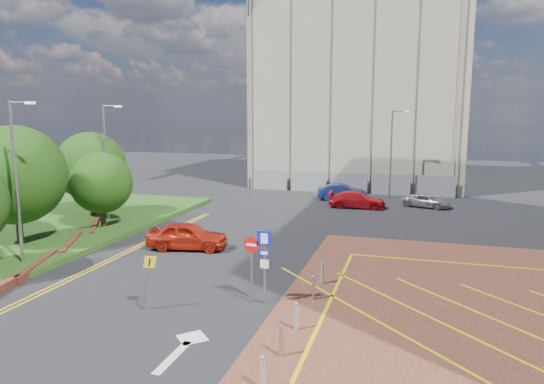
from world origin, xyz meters
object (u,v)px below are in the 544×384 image
at_px(lamp_left_far, 107,158).
at_px(tree_d, 91,166).
at_px(tree_b, 15,175).
at_px(warning_sign, 147,276).
at_px(sign_cluster, 260,257).
at_px(car_red_back, 357,200).
at_px(lamp_back, 392,151).
at_px(car_silver_back, 427,201).
at_px(car_red_left, 187,236).
at_px(lamp_left_near, 17,176).
at_px(tree_c, 101,183).
at_px(car_blue_back, 342,192).

bearing_deg(lamp_left_far, tree_d, 154.32).
relative_size(tree_b, warning_sign, 2.99).
relative_size(sign_cluster, car_red_back, 0.69).
height_order(lamp_back, car_red_back, lamp_back).
bearing_deg(car_red_back, car_silver_back, -73.84).
bearing_deg(car_red_left, tree_b, 94.85).
bearing_deg(tree_b, tree_d, 97.13).
distance_m(lamp_left_far, car_silver_back, 25.35).
distance_m(tree_d, car_red_left, 12.10).
bearing_deg(sign_cluster, lamp_left_near, 175.44).
bearing_deg(tree_c, lamp_left_near, -82.31).
relative_size(tree_d, sign_cluster, 1.90).
bearing_deg(tree_b, car_blue_back, 53.59).
bearing_deg(sign_cluster, warning_sign, -154.18).
bearing_deg(car_silver_back, lamp_back, 59.17).
height_order(tree_b, tree_c, tree_b).
relative_size(tree_d, lamp_left_far, 0.76).
bearing_deg(sign_cluster, car_blue_back, 90.72).
height_order(lamp_left_near, car_red_left, lamp_left_near).
relative_size(warning_sign, car_red_back, 0.48).
xyz_separation_m(tree_c, lamp_left_near, (1.08, -8.00, 1.47)).
bearing_deg(tree_c, tree_d, 135.00).
height_order(tree_b, car_red_left, tree_b).
bearing_deg(sign_cluster, tree_c, 146.84).
xyz_separation_m(tree_d, lamp_back, (20.58, 15.00, 0.49)).
xyz_separation_m(lamp_left_far, lamp_back, (18.50, 16.00, -0.30)).
bearing_deg(lamp_left_near, lamp_back, 57.60).
xyz_separation_m(tree_b, sign_cluster, (15.80, -4.02, -2.28)).
bearing_deg(car_blue_back, sign_cluster, 174.01).
bearing_deg(lamp_back, car_blue_back, -153.94).
xyz_separation_m(car_blue_back, car_red_back, (1.67, -3.23, -0.05)).
xyz_separation_m(lamp_back, car_silver_back, (3.10, -3.38, -3.83)).
bearing_deg(car_silver_back, tree_b, 147.52).
bearing_deg(tree_d, tree_c, -45.00).
relative_size(tree_b, car_red_back, 1.45).
distance_m(tree_b, lamp_left_far, 7.10).
xyz_separation_m(lamp_left_near, sign_cluster, (12.72, -1.02, -2.71)).
relative_size(tree_d, lamp_back, 0.76).
bearing_deg(lamp_back, tree_d, -143.91).
bearing_deg(sign_cluster, car_red_left, 134.62).
height_order(lamp_left_far, car_red_back, lamp_left_far).
height_order(sign_cluster, car_silver_back, sign_cluster).
xyz_separation_m(tree_c, lamp_left_far, (-0.92, 2.00, 1.47)).
height_order(lamp_left_far, sign_cluster, lamp_left_far).
distance_m(lamp_back, car_blue_back, 5.83).
xyz_separation_m(lamp_back, car_red_left, (-10.24, -20.47, -3.58)).
xyz_separation_m(tree_c, car_red_left, (7.34, -2.47, -2.42)).
relative_size(tree_b, lamp_left_far, 0.84).
height_order(lamp_left_far, car_silver_back, lamp_left_far).
height_order(sign_cluster, car_red_back, sign_cluster).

